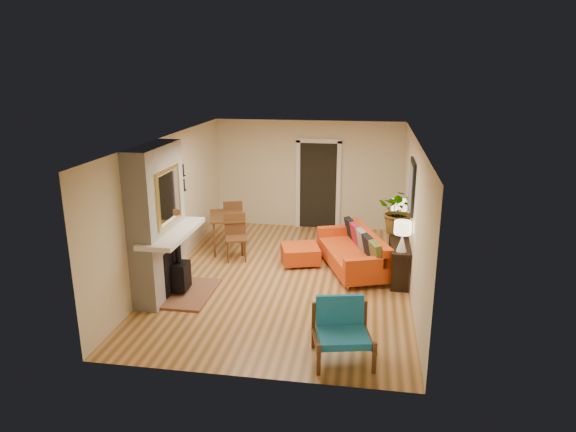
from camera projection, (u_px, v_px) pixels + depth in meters
name	position (u px, v px, depth m)	size (l,w,h in m)	color
room_shell	(331.00, 184.00, 11.71)	(6.50, 6.50, 6.50)	tan
fireplace	(160.00, 225.00, 8.67)	(1.09, 1.68, 2.60)	white
sofa	(355.00, 252.00, 9.97)	(1.53, 2.23, 0.81)	silver
ottoman	(300.00, 253.00, 10.29)	(0.89, 0.89, 0.37)	silver
blue_chair	(342.00, 327.00, 6.94)	(0.92, 0.90, 0.81)	brown
dining_table	(231.00, 222.00, 10.98)	(1.11, 1.80, 0.95)	brown
console_table	(399.00, 245.00, 9.69)	(0.34, 1.85, 0.72)	black
lamp_near	(403.00, 233.00, 8.85)	(0.30, 0.30, 0.54)	white
lamp_far	(399.00, 209.00, 10.28)	(0.30, 0.30, 0.54)	white
houseplant	(400.00, 211.00, 9.79)	(0.80, 0.69, 0.89)	#1E5919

